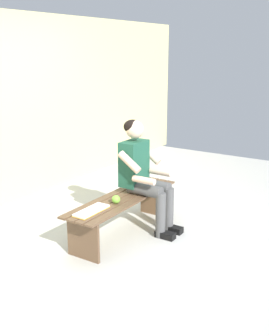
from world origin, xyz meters
TOP-DOWN VIEW (x-y plane):
  - ground_plane at (0.94, 1.00)m, footprint 10.00×7.00m
  - bench_near at (0.00, 0.00)m, footprint 1.60×0.42m
  - person_seated at (-0.25, 0.10)m, footprint 0.50×0.69m
  - apple at (0.20, 0.05)m, footprint 0.09×0.09m
  - book_open at (0.52, -0.02)m, footprint 0.41×0.16m

SIDE VIEW (x-z plane):
  - ground_plane at x=0.94m, z-range -0.04..0.00m
  - bench_near at x=0.00m, z-range 0.11..0.54m
  - book_open at x=0.52m, z-range 0.43..0.45m
  - apple at x=0.20m, z-range 0.43..0.52m
  - person_seated at x=-0.25m, z-range 0.06..1.29m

